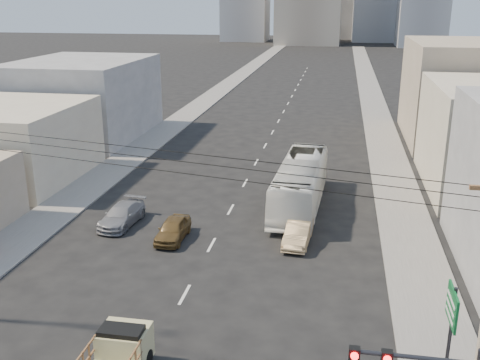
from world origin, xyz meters
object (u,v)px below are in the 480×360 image
(flatbed_pickup, at_px, (114,359))
(sedan_brown, at_px, (173,229))
(green_sign, at_px, (451,321))
(sedan_tan, at_px, (298,233))
(city_bus, at_px, (300,183))
(sedan_grey, at_px, (122,215))

(flatbed_pickup, xyz_separation_m, sedan_brown, (-1.72, 13.45, -0.44))
(flatbed_pickup, xyz_separation_m, green_sign, (11.93, 0.54, 2.65))
(flatbed_pickup, distance_m, green_sign, 12.24)
(sedan_brown, height_order, sedan_tan, sedan_tan)
(city_bus, xyz_separation_m, green_sign, (6.49, -20.05, 2.07))
(flatbed_pickup, xyz_separation_m, city_bus, (5.45, 20.59, 0.58))
(flatbed_pickup, height_order, city_bus, city_bus)
(sedan_tan, distance_m, sedan_grey, 11.53)
(flatbed_pickup, distance_m, city_bus, 21.30)
(flatbed_pickup, xyz_separation_m, sedan_tan, (5.83, 14.18, -0.44))
(flatbed_pickup, distance_m, sedan_brown, 13.57)
(green_sign, bearing_deg, sedan_grey, 140.33)
(flatbed_pickup, relative_size, sedan_brown, 1.15)
(flatbed_pickup, height_order, sedan_grey, flatbed_pickup)
(sedan_brown, bearing_deg, green_sign, -43.17)
(sedan_tan, bearing_deg, sedan_brown, -170.52)
(sedan_tan, relative_size, green_sign, 0.80)
(green_sign, bearing_deg, flatbed_pickup, -177.43)
(flatbed_pickup, bearing_deg, sedan_tan, 67.63)
(sedan_brown, bearing_deg, sedan_grey, 157.17)
(sedan_brown, height_order, sedan_grey, same)
(sedan_tan, xyz_separation_m, green_sign, (6.10, -13.64, 3.09))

